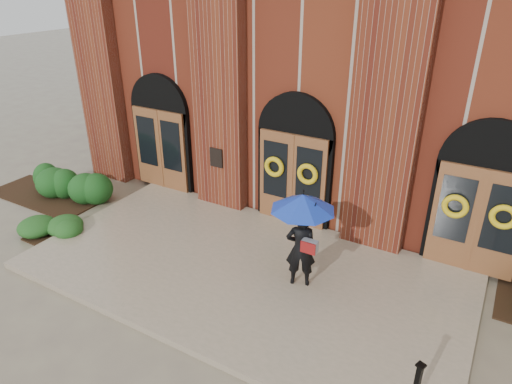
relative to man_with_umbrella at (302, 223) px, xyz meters
The scene contains 6 objects.
ground 2.19m from the man_with_umbrella, 167.94° to the right, with size 90.00×90.00×0.00m, color gray.
landing 2.12m from the man_with_umbrella, behind, with size 10.00×5.30×0.15m, color tan.
church_building 8.79m from the man_with_umbrella, 99.30° to the left, with size 16.20×12.53×7.00m.
man_with_umbrella is the anchor object (origin of this frame).
hedge_wall_left 8.91m from the man_with_umbrella, behind, with size 3.38×1.35×0.87m, color #174617.
hedge_front_left 6.76m from the man_with_umbrella, 169.59° to the right, with size 1.26×1.08×0.45m, color #1E4D1A.
Camera 1 is at (4.65, -7.27, 6.36)m, focal length 32.00 mm.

